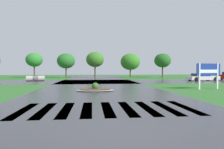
{
  "coord_description": "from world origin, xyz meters",
  "views": [
    {
      "loc": [
        -0.67,
        -4.7,
        1.75
      ],
      "look_at": [
        0.78,
        9.32,
        1.38
      ],
      "focal_mm": 31.02,
      "sensor_mm": 36.0,
      "label": 1
    }
  ],
  "objects_px": {
    "drainage_pipe_stack": "(36,78)",
    "estate_billboard": "(208,71)",
    "median_island": "(95,89)",
    "car_blue_compact": "(202,77)"
  },
  "relations": [
    {
      "from": "drainage_pipe_stack",
      "to": "estate_billboard",
      "type": "bearing_deg",
      "value": -36.8
    },
    {
      "from": "median_island",
      "to": "drainage_pipe_stack",
      "type": "distance_m",
      "value": 16.76
    },
    {
      "from": "car_blue_compact",
      "to": "estate_billboard",
      "type": "bearing_deg",
      "value": -120.9
    },
    {
      "from": "median_island",
      "to": "estate_billboard",
      "type": "bearing_deg",
      "value": 1.64
    },
    {
      "from": "estate_billboard",
      "to": "median_island",
      "type": "bearing_deg",
      "value": -9.03
    },
    {
      "from": "estate_billboard",
      "to": "median_island",
      "type": "relative_size",
      "value": 0.79
    },
    {
      "from": "car_blue_compact",
      "to": "drainage_pipe_stack",
      "type": "height_order",
      "value": "car_blue_compact"
    },
    {
      "from": "median_island",
      "to": "car_blue_compact",
      "type": "distance_m",
      "value": 20.86
    },
    {
      "from": "median_island",
      "to": "car_blue_compact",
      "type": "xyz_separation_m",
      "value": [
        16.72,
        12.47,
        0.42
      ]
    },
    {
      "from": "median_island",
      "to": "car_blue_compact",
      "type": "relative_size",
      "value": 0.67
    }
  ]
}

